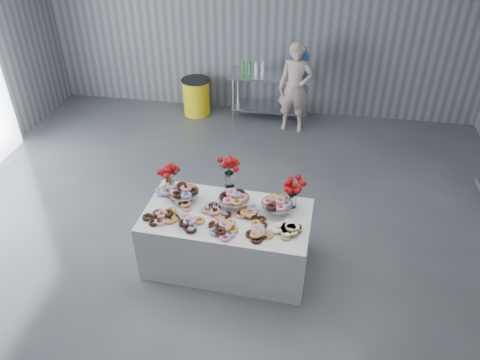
# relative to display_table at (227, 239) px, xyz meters

# --- Properties ---
(ground) EXTENTS (9.00, 9.00, 0.00)m
(ground) POSITION_rel_display_table_xyz_m (-0.17, -0.22, -0.38)
(ground) COLOR #3C3F44
(ground) RESTS_ON ground
(room_walls) EXTENTS (8.04, 9.04, 4.02)m
(room_walls) POSITION_rel_display_table_xyz_m (-0.45, -0.15, 2.26)
(room_walls) COLOR slate
(room_walls) RESTS_ON ground
(display_table) EXTENTS (1.94, 1.08, 0.75)m
(display_table) POSITION_rel_display_table_xyz_m (0.00, 0.00, 0.00)
(display_table) COLOR white
(display_table) RESTS_ON ground
(prep_table) EXTENTS (1.50, 0.60, 0.90)m
(prep_table) POSITION_rel_display_table_xyz_m (0.05, 3.88, 0.24)
(prep_table) COLOR silver
(prep_table) RESTS_ON ground
(donut_mounds) EXTENTS (1.84, 0.88, 0.09)m
(donut_mounds) POSITION_rel_display_table_xyz_m (0.00, -0.05, 0.42)
(donut_mounds) COLOR gold
(donut_mounds) RESTS_ON display_table
(cake_stand_left) EXTENTS (0.36, 0.36, 0.17)m
(cake_stand_left) POSITION_rel_display_table_xyz_m (-0.54, 0.17, 0.52)
(cake_stand_left) COLOR silver
(cake_stand_left) RESTS_ON display_table
(cake_stand_mid) EXTENTS (0.36, 0.36, 0.17)m
(cake_stand_mid) POSITION_rel_display_table_xyz_m (0.06, 0.15, 0.52)
(cake_stand_mid) COLOR silver
(cake_stand_mid) RESTS_ON display_table
(cake_stand_right) EXTENTS (0.36, 0.36, 0.17)m
(cake_stand_right) POSITION_rel_display_table_xyz_m (0.56, 0.13, 0.52)
(cake_stand_right) COLOR silver
(cake_stand_right) RESTS_ON display_table
(danish_pile) EXTENTS (0.48, 0.48, 0.11)m
(danish_pile) POSITION_rel_display_table_xyz_m (0.74, -0.18, 0.43)
(danish_pile) COLOR white
(danish_pile) RESTS_ON display_table
(bouquet_left) EXTENTS (0.26, 0.26, 0.42)m
(bouquet_left) POSITION_rel_display_table_xyz_m (-0.74, 0.28, 0.67)
(bouquet_left) COLOR white
(bouquet_left) RESTS_ON display_table
(bouquet_right) EXTENTS (0.26, 0.26, 0.42)m
(bouquet_right) POSITION_rel_display_table_xyz_m (0.71, 0.27, 0.67)
(bouquet_right) COLOR white
(bouquet_right) RESTS_ON display_table
(bouquet_center) EXTENTS (0.26, 0.26, 0.57)m
(bouquet_center) POSITION_rel_display_table_xyz_m (-0.04, 0.35, 0.75)
(bouquet_center) COLOR silver
(bouquet_center) RESTS_ON display_table
(water_jug) EXTENTS (0.28, 0.28, 0.55)m
(water_jug) POSITION_rel_display_table_xyz_m (0.55, 3.88, 0.77)
(water_jug) COLOR #4081DA
(water_jug) RESTS_ON prep_table
(drink_bottles) EXTENTS (0.54, 0.08, 0.27)m
(drink_bottles) POSITION_rel_display_table_xyz_m (-0.27, 3.78, 0.66)
(drink_bottles) COLOR #268C33
(drink_bottles) RESTS_ON prep_table
(person) EXTENTS (0.60, 0.41, 1.59)m
(person) POSITION_rel_display_table_xyz_m (0.51, 3.58, 0.42)
(person) COLOR #CC8C93
(person) RESTS_ON ground
(trash_barrel) EXTENTS (0.54, 0.54, 0.69)m
(trash_barrel) POSITION_rel_display_table_xyz_m (-1.36, 3.88, -0.03)
(trash_barrel) COLOR yellow
(trash_barrel) RESTS_ON ground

